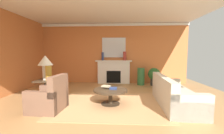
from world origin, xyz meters
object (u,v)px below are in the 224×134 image
(armchair_near_window, at_px, (49,99))
(side_table, at_px, (46,90))
(vase_mantel_right, at_px, (125,56))
(coffee_table, at_px, (110,93))
(sofa, at_px, (173,95))
(potted_plant, at_px, (154,75))
(mantel_mirror, at_px, (114,48))
(vase_tall_corner, at_px, (141,77))
(table_lamp, at_px, (45,63))
(vase_mantel_left, at_px, (103,56))
(fireplace, at_px, (114,72))
(vase_on_side_table, at_px, (49,73))

(armchair_near_window, distance_m, side_table, 0.75)
(vase_mantel_right, bearing_deg, coffee_table, -99.75)
(sofa, distance_m, armchair_near_window, 3.45)
(armchair_near_window, distance_m, potted_plant, 4.73)
(sofa, bearing_deg, side_table, 178.94)
(mantel_mirror, bearing_deg, vase_tall_corner, -17.56)
(armchair_near_window, xyz_separation_m, side_table, (-0.40, 0.62, 0.09))
(side_table, distance_m, vase_mantel_right, 3.96)
(table_lamp, xyz_separation_m, vase_mantel_left, (1.39, 2.91, 0.15))
(sofa, height_order, vase_mantel_right, vase_mantel_right)
(vase_mantel_left, bearing_deg, vase_mantel_right, 0.00)
(sofa, xyz_separation_m, vase_mantel_right, (-1.31, 2.99, 1.09))
(sofa, relative_size, side_table, 3.05)
(side_table, height_order, table_lamp, table_lamp)
(table_lamp, bearing_deg, coffee_table, -2.21)
(fireplace, height_order, armchair_near_window, fireplace)
(mantel_mirror, distance_m, table_lamp, 3.69)
(mantel_mirror, height_order, table_lamp, mantel_mirror)
(potted_plant, bearing_deg, side_table, -146.27)
(mantel_mirror, bearing_deg, vase_mantel_left, -162.82)
(fireplace, distance_m, table_lamp, 3.61)
(sofa, bearing_deg, coffee_table, -179.81)
(vase_mantel_right, bearing_deg, vase_mantel_left, 180.00)
(table_lamp, distance_m, vase_on_side_table, 0.36)
(vase_tall_corner, height_order, vase_mantel_left, vase_mantel_left)
(coffee_table, relative_size, potted_plant, 1.20)
(coffee_table, bearing_deg, vase_on_side_table, -178.63)
(mantel_mirror, bearing_deg, potted_plant, -14.61)
(mantel_mirror, bearing_deg, vase_mantel_right, -17.18)
(sofa, relative_size, armchair_near_window, 2.25)
(vase_tall_corner, distance_m, potted_plant, 0.61)
(vase_on_side_table, bearing_deg, vase_mantel_left, 67.77)
(sofa, bearing_deg, vase_tall_corner, 101.00)
(table_lamp, xyz_separation_m, vase_tall_corner, (3.27, 2.66, -0.82))
(side_table, relative_size, vase_mantel_right, 1.60)
(vase_mantel_right, distance_m, vase_on_side_table, 3.86)
(vase_on_side_table, xyz_separation_m, potted_plant, (3.72, 2.70, -0.43))
(fireplace, relative_size, armchair_near_window, 1.89)
(table_lamp, xyz_separation_m, potted_plant, (3.87, 2.58, -0.73))
(armchair_near_window, height_order, side_table, armchair_near_window)
(fireplace, height_order, sofa, fireplace)
(armchair_near_window, relative_size, side_table, 1.36)
(mantel_mirror, bearing_deg, table_lamp, -122.17)
(armchair_near_window, relative_size, vase_tall_corner, 1.16)
(vase_mantel_left, bearing_deg, side_table, -115.50)
(armchair_near_window, height_order, vase_on_side_table, vase_on_side_table)
(vase_on_side_table, bearing_deg, vase_tall_corner, 41.77)
(sofa, relative_size, vase_tall_corner, 2.62)
(mantel_mirror, height_order, potted_plant, mantel_mirror)
(mantel_mirror, distance_m, vase_mantel_right, 0.72)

